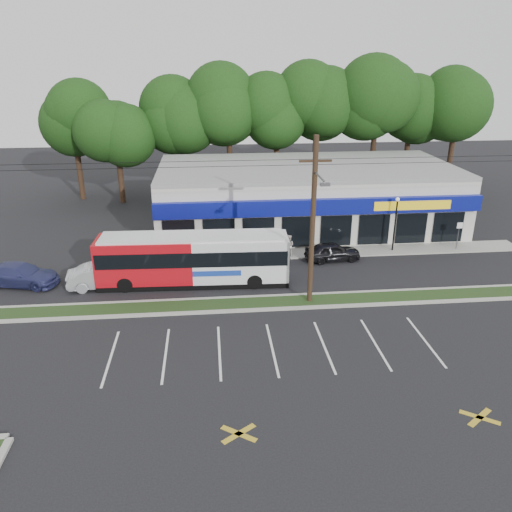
{
  "coord_description": "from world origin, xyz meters",
  "views": [
    {
      "loc": [
        -2.83,
        -25.7,
        13.89
      ],
      "look_at": [
        0.13,
        5.0,
        1.53
      ],
      "focal_mm": 35.0,
      "sensor_mm": 36.0,
      "label": 1
    }
  ],
  "objects_px": {
    "metrobus": "(193,258)",
    "car_blue": "(20,275)",
    "utility_pole": "(310,217)",
    "car_dark": "(333,251)",
    "pedestrian_a": "(279,252)",
    "car_silver": "(105,276)",
    "pedestrian_b": "(289,246)",
    "sign_post": "(459,231)",
    "lamp_post": "(396,218)"
  },
  "relations": [
    {
      "from": "lamp_post",
      "to": "metrobus",
      "type": "relative_size",
      "value": 0.34
    },
    {
      "from": "car_dark",
      "to": "sign_post",
      "type": "bearing_deg",
      "value": -88.89
    },
    {
      "from": "sign_post",
      "to": "car_silver",
      "type": "xyz_separation_m",
      "value": [
        -25.7,
        -4.15,
        -0.78
      ]
    },
    {
      "from": "pedestrian_b",
      "to": "metrobus",
      "type": "bearing_deg",
      "value": 45.46
    },
    {
      "from": "lamp_post",
      "to": "pedestrian_a",
      "type": "bearing_deg",
      "value": -170.66
    },
    {
      "from": "metrobus",
      "to": "pedestrian_b",
      "type": "relative_size",
      "value": 7.35
    },
    {
      "from": "metrobus",
      "to": "utility_pole",
      "type": "bearing_deg",
      "value": -25.59
    },
    {
      "from": "pedestrian_b",
      "to": "sign_post",
      "type": "bearing_deg",
      "value": -164.32
    },
    {
      "from": "utility_pole",
      "to": "metrobus",
      "type": "distance_m",
      "value": 8.54
    },
    {
      "from": "car_dark",
      "to": "car_silver",
      "type": "bearing_deg",
      "value": 95.67
    },
    {
      "from": "sign_post",
      "to": "car_dark",
      "type": "xyz_separation_m",
      "value": [
        -10.03,
        -1.12,
        -0.87
      ]
    },
    {
      "from": "pedestrian_b",
      "to": "car_silver",
      "type": "bearing_deg",
      "value": 33.3
    },
    {
      "from": "pedestrian_a",
      "to": "metrobus",
      "type": "bearing_deg",
      "value": 7.21
    },
    {
      "from": "utility_pole",
      "to": "car_dark",
      "type": "bearing_deg",
      "value": 64.28
    },
    {
      "from": "car_silver",
      "to": "metrobus",
      "type": "bearing_deg",
      "value": -97.37
    },
    {
      "from": "metrobus",
      "to": "car_dark",
      "type": "distance_m",
      "value": 10.46
    },
    {
      "from": "lamp_post",
      "to": "car_blue",
      "type": "height_order",
      "value": "lamp_post"
    },
    {
      "from": "utility_pole",
      "to": "sign_post",
      "type": "relative_size",
      "value": 22.47
    },
    {
      "from": "lamp_post",
      "to": "sign_post",
      "type": "height_order",
      "value": "lamp_post"
    },
    {
      "from": "car_dark",
      "to": "pedestrian_b",
      "type": "bearing_deg",
      "value": 65.93
    },
    {
      "from": "lamp_post",
      "to": "pedestrian_a",
      "type": "distance_m",
      "value": 9.3
    },
    {
      "from": "sign_post",
      "to": "pedestrian_a",
      "type": "height_order",
      "value": "sign_post"
    },
    {
      "from": "utility_pole",
      "to": "sign_post",
      "type": "distance_m",
      "value": 15.71
    },
    {
      "from": "metrobus",
      "to": "pedestrian_b",
      "type": "bearing_deg",
      "value": 32.11
    },
    {
      "from": "lamp_post",
      "to": "metrobus",
      "type": "xyz_separation_m",
      "value": [
        -15.0,
        -4.3,
        -0.92
      ]
    },
    {
      "from": "car_blue",
      "to": "lamp_post",
      "type": "bearing_deg",
      "value": -69.17
    },
    {
      "from": "pedestrian_a",
      "to": "pedestrian_b",
      "type": "height_order",
      "value": "pedestrian_a"
    },
    {
      "from": "car_silver",
      "to": "car_blue",
      "type": "bearing_deg",
      "value": 73.48
    },
    {
      "from": "car_dark",
      "to": "pedestrian_a",
      "type": "height_order",
      "value": "pedestrian_a"
    },
    {
      "from": "sign_post",
      "to": "car_silver",
      "type": "height_order",
      "value": "sign_post"
    },
    {
      "from": "car_silver",
      "to": "pedestrian_a",
      "type": "xyz_separation_m",
      "value": [
        11.7,
        2.9,
        0.09
      ]
    },
    {
      "from": "utility_pole",
      "to": "lamp_post",
      "type": "bearing_deg",
      "value": 43.95
    },
    {
      "from": "sign_post",
      "to": "utility_pole",
      "type": "bearing_deg",
      "value": -149.85
    },
    {
      "from": "utility_pole",
      "to": "pedestrian_b",
      "type": "xyz_separation_m",
      "value": [
        0.06,
        7.57,
        -4.57
      ]
    },
    {
      "from": "car_blue",
      "to": "pedestrian_b",
      "type": "distance_m",
      "value": 18.46
    },
    {
      "from": "car_dark",
      "to": "pedestrian_a",
      "type": "xyz_separation_m",
      "value": [
        -3.97,
        -0.13,
        0.18
      ]
    },
    {
      "from": "car_silver",
      "to": "car_blue",
      "type": "distance_m",
      "value": 5.64
    },
    {
      "from": "car_dark",
      "to": "car_silver",
      "type": "height_order",
      "value": "car_silver"
    },
    {
      "from": "metrobus",
      "to": "car_blue",
      "type": "relative_size",
      "value": 2.47
    },
    {
      "from": "sign_post",
      "to": "metrobus",
      "type": "distance_m",
      "value": 20.41
    },
    {
      "from": "pedestrian_a",
      "to": "pedestrian_b",
      "type": "relative_size",
      "value": 1.03
    },
    {
      "from": "sign_post",
      "to": "car_silver",
      "type": "bearing_deg",
      "value": -170.82
    },
    {
      "from": "car_dark",
      "to": "pedestrian_b",
      "type": "relative_size",
      "value": 2.38
    },
    {
      "from": "lamp_post",
      "to": "pedestrian_b",
      "type": "height_order",
      "value": "lamp_post"
    },
    {
      "from": "metrobus",
      "to": "car_blue",
      "type": "height_order",
      "value": "metrobus"
    },
    {
      "from": "pedestrian_b",
      "to": "pedestrian_a",
      "type": "bearing_deg",
      "value": 68.15
    },
    {
      "from": "sign_post",
      "to": "metrobus",
      "type": "height_order",
      "value": "metrobus"
    },
    {
      "from": "utility_pole",
      "to": "car_blue",
      "type": "distance_m",
      "value": 19.19
    },
    {
      "from": "sign_post",
      "to": "pedestrian_b",
      "type": "height_order",
      "value": "sign_post"
    },
    {
      "from": "car_silver",
      "to": "pedestrian_b",
      "type": "relative_size",
      "value": 2.8
    }
  ]
}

